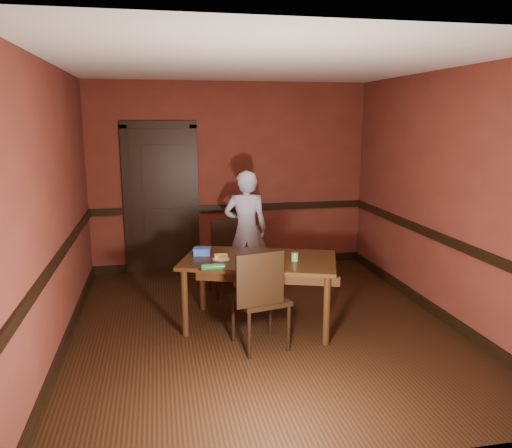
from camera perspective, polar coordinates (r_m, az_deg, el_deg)
name	(u,v)px	position (r m, az deg, el deg)	size (l,w,h in m)	color
floor	(262,326)	(5.46, 0.73, -11.61)	(4.00, 4.50, 0.01)	black
ceiling	(263,64)	(5.03, 0.82, 17.86)	(4.00, 4.50, 0.01)	silver
wall_back	(230,177)	(7.27, -2.94, 5.37)	(4.00, 0.02, 2.70)	#59241B
wall_front	(343,264)	(2.96, 9.89, -4.55)	(4.00, 0.02, 2.70)	#59241B
wall_left	(55,209)	(5.06, -22.00, 1.60)	(0.02, 4.50, 2.70)	#59241B
wall_right	(441,196)	(5.82, 20.43, 2.98)	(0.02, 4.50, 2.70)	#59241B
dado_back	(231,208)	(7.32, -2.88, 1.85)	(4.00, 0.03, 0.10)	black
dado_left	(60,255)	(5.15, -21.45, -3.32)	(0.03, 4.50, 0.10)	black
dado_right	(437,236)	(5.90, 19.99, -1.34)	(0.03, 4.50, 0.10)	black
baseboard_back	(232,263)	(7.51, -2.81, -4.47)	(4.00, 0.03, 0.12)	black
baseboard_left	(67,336)	(5.42, -20.76, -11.93)	(0.03, 4.50, 0.12)	black
baseboard_right	(432,308)	(6.13, 19.43, -9.00)	(0.03, 4.50, 0.12)	black
door	(161,197)	(7.19, -10.79, 3.03)	(1.05, 0.07, 2.20)	black
dining_table	(259,292)	(5.36, 0.36, -7.79)	(1.59, 0.89, 0.74)	black
chair_far	(227,258)	(6.30, -3.33, -3.92)	(0.43, 0.43, 0.92)	black
chair_near	(260,297)	(4.84, 0.50, -8.38)	(0.47, 0.47, 1.00)	black
person	(246,230)	(6.47, -1.18, -0.65)	(0.56, 0.37, 1.54)	#ABBDDB
sandwich_plate	(260,257)	(5.22, 0.41, -3.83)	(0.25, 0.25, 0.06)	silver
sauce_jar	(295,257)	(5.16, 4.46, -3.74)	(0.08, 0.08, 0.09)	#508B42
cheese_saucer	(221,258)	(5.20, -4.03, -3.86)	(0.18, 0.18, 0.06)	silver
food_tub	(202,251)	(5.39, -6.19, -3.14)	(0.20, 0.15, 0.08)	blue
wrapped_veg	(213,267)	(4.86, -4.91, -4.91)	(0.06, 0.06, 0.23)	#12451B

